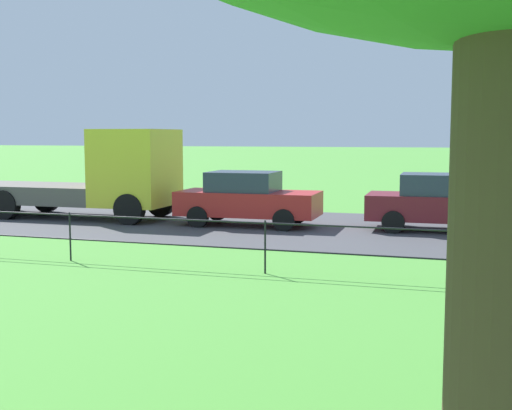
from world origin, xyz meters
name	(u,v)px	position (x,y,z in m)	size (l,w,h in m)	color
street_strip	(331,229)	(0.00, 20.29, 0.00)	(80.00, 7.60, 0.01)	#424247
park_fence	(265,238)	(0.00, 14.06, 0.67)	(33.47, 0.04, 1.00)	black
flatbed_truck_far_right	(93,179)	(-7.50, 20.40, 1.22)	(7.33, 2.49, 2.75)	yellow
car_red_far_left	(247,198)	(-2.42, 20.26, 0.78)	(4.04, 1.88, 1.54)	red
car_maroon_left	(441,202)	(2.91, 20.79, 0.78)	(4.05, 1.91, 1.54)	maroon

